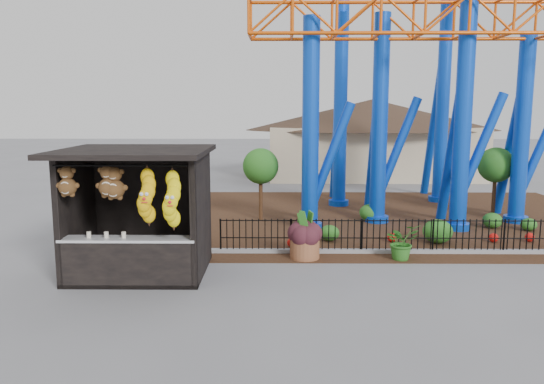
{
  "coord_description": "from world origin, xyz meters",
  "views": [
    {
      "loc": [
        0.41,
        -11.59,
        4.07
      ],
      "look_at": [
        0.27,
        1.5,
        2.0
      ],
      "focal_mm": 35.0,
      "sensor_mm": 36.0,
      "label": 1
    }
  ],
  "objects_px": {
    "prize_booth": "(137,215)",
    "roller_coaster": "(408,42)",
    "terracotta_planter": "(305,248)",
    "potted_plant": "(402,242)"
  },
  "relations": [
    {
      "from": "prize_booth",
      "to": "roller_coaster",
      "type": "bearing_deg",
      "value": 42.07
    },
    {
      "from": "terracotta_planter",
      "to": "prize_booth",
      "type": "bearing_deg",
      "value": -159.36
    },
    {
      "from": "terracotta_planter",
      "to": "potted_plant",
      "type": "distance_m",
      "value": 2.63
    },
    {
      "from": "prize_booth",
      "to": "terracotta_planter",
      "type": "distance_m",
      "value": 4.6
    },
    {
      "from": "prize_booth",
      "to": "potted_plant",
      "type": "distance_m",
      "value": 7.01
    },
    {
      "from": "prize_booth",
      "to": "roller_coaster",
      "type": "xyz_separation_m",
      "value": [
        8.1,
        7.31,
        4.91
      ]
    },
    {
      "from": "roller_coaster",
      "to": "potted_plant",
      "type": "distance_m",
      "value": 8.43
    },
    {
      "from": "terracotta_planter",
      "to": "potted_plant",
      "type": "bearing_deg",
      "value": -1.62
    },
    {
      "from": "prize_booth",
      "to": "potted_plant",
      "type": "height_order",
      "value": "prize_booth"
    },
    {
      "from": "prize_booth",
      "to": "terracotta_planter",
      "type": "relative_size",
      "value": 4.34
    }
  ]
}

